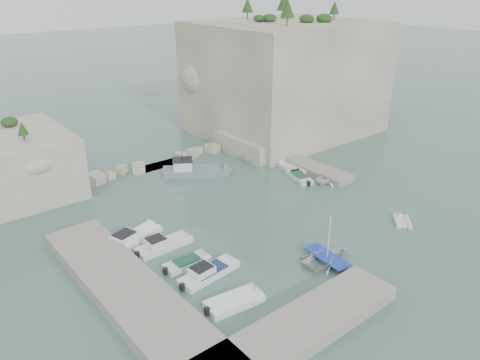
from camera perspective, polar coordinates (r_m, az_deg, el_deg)
ground at (r=47.77m, az=4.56°, el=-5.54°), size 400.00×400.00×0.00m
cliff_east at (r=75.73m, az=5.54°, el=12.28°), size 26.00×22.00×17.00m
cliff_terrace at (r=67.48m, az=2.16°, el=4.58°), size 8.00×10.00×2.50m
quay_west at (r=38.67m, az=-13.49°, el=-13.00°), size 5.00×24.00×1.10m
quay_south at (r=34.38m, az=6.83°, el=-17.79°), size 18.00×4.00×1.10m
ledge_east at (r=62.70m, az=7.30°, el=2.06°), size 3.00×16.00×0.80m
breakwater at (r=63.19m, az=-9.90°, el=2.36°), size 28.00×3.00×1.40m
motorboat_a at (r=46.10m, az=-12.96°, el=-7.29°), size 7.11×3.90×1.40m
motorboat_b at (r=44.53m, az=-9.23°, el=-8.14°), size 5.86×2.00×1.40m
motorboat_c at (r=41.74m, az=-6.46°, el=-10.33°), size 4.52×1.69×0.70m
motorboat_d at (r=40.34m, az=-3.75°, el=-11.55°), size 6.30×2.49×1.40m
motorboat_e at (r=37.24m, az=-0.69°, el=-14.91°), size 5.21×2.67×0.70m
rowboat at (r=42.75m, az=10.55°, el=-9.72°), size 5.22×3.93×1.02m
inflatable_dinghy at (r=50.83m, az=19.17°, el=-4.99°), size 3.11×3.00×0.44m
tender_east_a at (r=57.99m, az=10.33°, el=-0.39°), size 3.85×3.53×1.72m
tender_east_b at (r=58.75m, az=7.23°, el=0.13°), size 3.13×5.22×0.70m
tender_east_c at (r=61.31m, az=6.20°, el=1.21°), size 2.76×5.43×0.70m
tender_east_d at (r=64.16m, az=2.18°, el=2.37°), size 4.40×2.00×1.65m
work_boat at (r=59.97m, az=-5.36°, el=0.72°), size 9.20×7.03×2.20m
rowboat_mast at (r=41.39m, az=10.82°, el=-6.69°), size 0.10×0.10×4.20m
vegetation at (r=72.01m, az=1.90°, el=19.37°), size 53.48×13.88×13.40m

